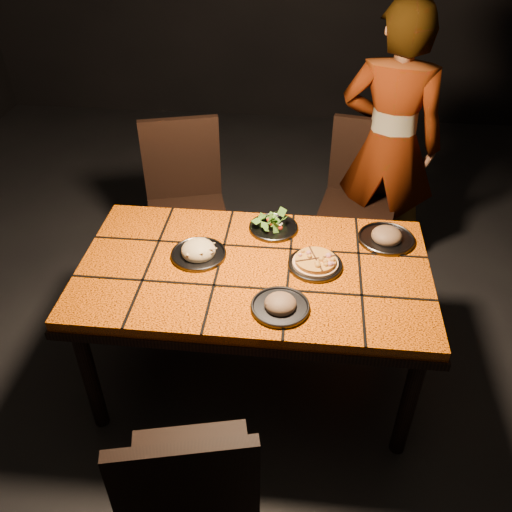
# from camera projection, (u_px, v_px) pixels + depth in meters

# --- Properties ---
(room_shell) EXTENTS (6.04, 7.04, 3.08)m
(room_shell) POSITION_uv_depth(u_px,v_px,m) (253.00, 109.00, 2.01)
(room_shell) COLOR black
(room_shell) RESTS_ON ground
(dining_table) EXTENTS (1.62, 0.92, 0.75)m
(dining_table) POSITION_uv_depth(u_px,v_px,m) (254.00, 280.00, 2.52)
(dining_table) COLOR #E35E07
(dining_table) RESTS_ON ground
(chair_near) EXTENTS (0.53, 0.53, 0.97)m
(chair_near) POSITION_uv_depth(u_px,v_px,m) (190.00, 491.00, 1.82)
(chair_near) COLOR black
(chair_near) RESTS_ON ground
(chair_far_left) EXTENTS (0.58, 0.58, 1.03)m
(chair_far_left) POSITION_uv_depth(u_px,v_px,m) (185.00, 195.00, 3.28)
(chair_far_left) COLOR black
(chair_far_left) RESTS_ON ground
(chair_far_right) EXTENTS (0.52, 0.52, 0.99)m
(chair_far_right) POSITION_uv_depth(u_px,v_px,m) (361.00, 190.00, 3.37)
(chair_far_right) COLOR black
(chair_far_right) RESTS_ON ground
(diner) EXTENTS (0.70, 0.54, 1.69)m
(diner) POSITION_uv_depth(u_px,v_px,m) (389.00, 145.00, 3.25)
(diner) COLOR brown
(diner) RESTS_ON ground
(plate_pizza) EXTENTS (0.27, 0.27, 0.04)m
(plate_pizza) POSITION_uv_depth(u_px,v_px,m) (315.00, 263.00, 2.46)
(plate_pizza) COLOR #3C3C41
(plate_pizza) RESTS_ON dining_table
(plate_pasta) EXTENTS (0.26, 0.26, 0.08)m
(plate_pasta) POSITION_uv_depth(u_px,v_px,m) (198.00, 252.00, 2.52)
(plate_pasta) COLOR #3C3C41
(plate_pasta) RESTS_ON dining_table
(plate_salad) EXTENTS (0.25, 0.25, 0.07)m
(plate_salad) POSITION_uv_depth(u_px,v_px,m) (274.00, 225.00, 2.69)
(plate_salad) COLOR #3C3C41
(plate_salad) RESTS_ON dining_table
(plate_mushroom_a) EXTENTS (0.25, 0.25, 0.08)m
(plate_mushroom_a) POSITION_uv_depth(u_px,v_px,m) (280.00, 305.00, 2.23)
(plate_mushroom_a) COLOR #3C3C41
(plate_mushroom_a) RESTS_ON dining_table
(plate_mushroom_b) EXTENTS (0.27, 0.27, 0.09)m
(plate_mushroom_b) POSITION_uv_depth(u_px,v_px,m) (387.00, 236.00, 2.62)
(plate_mushroom_b) COLOR #3C3C41
(plate_mushroom_b) RESTS_ON dining_table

